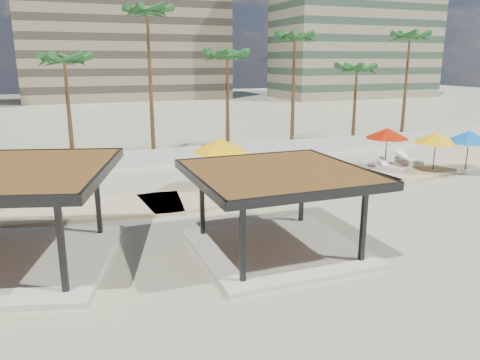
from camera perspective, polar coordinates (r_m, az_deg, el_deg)
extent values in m
plane|color=tan|center=(21.10, 8.20, -6.48)|extent=(200.00, 200.00, 0.00)
cube|color=#C6B284|center=(25.71, -25.22, -3.76)|extent=(16.40, 6.19, 0.24)
cube|color=#C6B284|center=(27.85, 4.68, -1.06)|extent=(16.24, 5.11, 0.24)
cube|color=#C6B284|center=(37.16, 23.37, 1.73)|extent=(16.49, 7.75, 0.24)
cube|color=silver|center=(35.18, -4.74, 3.12)|extent=(56.00, 0.30, 1.20)
cube|color=#847259|center=(96.27, -13.92, 17.94)|extent=(38.00, 16.00, 28.00)
cube|color=gray|center=(101.70, 14.06, 19.42)|extent=(32.00, 15.00, 34.00)
cube|color=beige|center=(19.19, 4.44, -8.24)|extent=(6.39, 6.39, 0.19)
cube|color=black|center=(15.70, 0.33, -7.46)|extent=(0.17, 0.17, 2.87)
cube|color=black|center=(19.98, -4.65, -2.65)|extent=(0.17, 0.17, 2.87)
cube|color=black|center=(17.89, 14.82, -5.18)|extent=(0.17, 0.17, 2.87)
cube|color=black|center=(21.74, 7.53, -1.31)|extent=(0.17, 0.17, 2.87)
cube|color=brown|center=(18.23, 4.62, 0.79)|extent=(6.58, 6.58, 0.27)
cube|color=black|center=(15.46, 9.80, -1.89)|extent=(6.60, 0.20, 0.33)
cube|color=black|center=(21.13, 0.84, 2.73)|extent=(6.60, 0.20, 0.33)
cube|color=black|center=(17.11, -5.26, -0.13)|extent=(0.20, 6.60, 0.33)
cube|color=black|center=(19.82, 13.15, 1.56)|extent=(0.20, 6.60, 0.33)
cube|color=beige|center=(19.77, -25.89, -9.01)|extent=(8.80, 8.80, 0.21)
cube|color=black|center=(15.95, -20.95, -7.39)|extent=(0.24, 0.24, 3.20)
cube|color=black|center=(20.84, -16.97, -1.99)|extent=(0.24, 0.24, 3.20)
cube|color=brown|center=(18.75, -27.04, 0.77)|extent=(9.06, 9.06, 0.30)
cube|color=black|center=(22.07, -23.57, 3.00)|extent=(7.07, 2.28, 0.36)
cube|color=black|center=(17.68, -16.12, 1.05)|extent=(2.28, 7.07, 0.36)
cylinder|color=beige|center=(27.21, -21.12, -2.00)|extent=(0.46, 0.46, 0.11)
cylinder|color=#262628|center=(26.95, -21.32, 0.13)|extent=(0.06, 0.06, 2.20)
cone|color=#1261B7|center=(26.75, -21.51, 2.09)|extent=(3.17, 3.17, 0.64)
cylinder|color=beige|center=(27.66, -2.41, -0.72)|extent=(0.57, 0.57, 0.14)
cylinder|color=#262628|center=(27.36, -2.44, 1.88)|extent=(0.08, 0.08, 2.71)
cone|color=#FEB508|center=(27.13, -2.47, 4.28)|extent=(3.31, 3.31, 0.79)
cylinder|color=beige|center=(34.63, 17.24, 1.73)|extent=(0.53, 0.53, 0.13)
cylinder|color=#262628|center=(34.40, 17.38, 3.68)|extent=(0.07, 0.07, 2.53)
cone|color=#A41A03|center=(34.23, 17.52, 5.47)|extent=(3.51, 3.51, 0.74)
cylinder|color=beige|center=(34.86, 25.74, 1.01)|extent=(0.54, 0.54, 0.13)
cylinder|color=#262628|center=(34.62, 25.96, 2.98)|extent=(0.08, 0.08, 2.58)
cone|color=#1261B7|center=(34.45, 26.16, 4.79)|extent=(3.45, 3.45, 0.75)
cylinder|color=beige|center=(34.17, 22.43, 1.11)|extent=(0.51, 0.51, 0.12)
cylinder|color=#262628|center=(33.94, 22.62, 3.03)|extent=(0.07, 0.07, 2.47)
cone|color=#FEB508|center=(33.77, 22.80, 4.79)|extent=(3.69, 3.69, 0.72)
cube|color=white|center=(28.02, -4.28, -0.38)|extent=(1.31, 2.26, 0.30)
cube|color=white|center=(27.97, -4.29, -0.02)|extent=(1.31, 2.26, 0.06)
cube|color=white|center=(28.72, -4.34, 0.89)|extent=(0.88, 0.90, 0.54)
cube|color=white|center=(33.28, 18.00, 1.30)|extent=(1.16, 2.07, 0.27)
cube|color=white|center=(33.24, 18.02, 1.58)|extent=(1.16, 2.07, 0.06)
cube|color=white|center=(33.63, 17.01, 2.21)|extent=(0.80, 0.82, 0.50)
cube|color=white|center=(32.56, 12.41, 1.39)|extent=(1.42, 2.00, 0.27)
cube|color=white|center=(32.53, 12.42, 1.67)|extent=(1.42, 2.00, 0.06)
cube|color=white|center=(32.85, 11.33, 2.25)|extent=(0.85, 0.86, 0.48)
cube|color=white|center=(35.96, 19.88, 2.12)|extent=(0.82, 2.23, 0.31)
cube|color=white|center=(35.92, 19.90, 2.41)|extent=(0.82, 2.23, 0.07)
cube|color=white|center=(36.52, 19.07, 3.09)|extent=(0.75, 0.78, 0.56)
cone|color=brown|center=(35.33, -20.12, 7.66)|extent=(0.36, 0.36, 7.68)
ellipsoid|color=#1B4F20|center=(35.14, -20.64, 13.47)|extent=(3.00, 3.00, 1.80)
cone|color=brown|center=(36.65, -10.84, 11.18)|extent=(0.36, 0.36, 11.10)
ellipsoid|color=#1B4F20|center=(36.75, -11.25, 19.45)|extent=(3.00, 3.00, 1.80)
cone|color=brown|center=(37.88, -1.53, 9.18)|extent=(0.36, 0.36, 8.00)
ellipsoid|color=#1B4F20|center=(37.72, -1.57, 14.86)|extent=(3.00, 3.00, 1.80)
cone|color=brown|center=(40.45, 6.50, 10.47)|extent=(0.36, 0.36, 9.48)
ellipsoid|color=#1B4F20|center=(40.40, 6.69, 16.83)|extent=(3.00, 3.00, 1.80)
cone|color=brown|center=(43.36, 13.81, 8.73)|extent=(0.36, 0.36, 6.93)
ellipsoid|color=#1B4F20|center=(43.18, 14.07, 12.98)|extent=(3.00, 3.00, 1.80)
cone|color=brown|center=(47.42, 19.53, 10.50)|extent=(0.36, 0.36, 9.76)
ellipsoid|color=#1B4F20|center=(47.40, 20.01, 16.08)|extent=(3.00, 3.00, 1.80)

